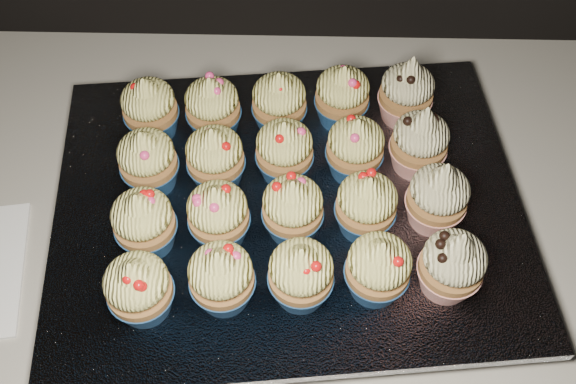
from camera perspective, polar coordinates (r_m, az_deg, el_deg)
name	(u,v)px	position (r m, az deg, el deg)	size (l,w,h in m)	color
cabinet	(407,367)	(1.16, 10.54, -15.03)	(2.40, 0.60, 0.86)	black
worktop	(467,229)	(0.77, 15.59, -3.17)	(2.44, 0.64, 0.04)	beige
baking_tray	(288,212)	(0.71, 0.00, -1.81)	(0.46, 0.35, 0.02)	black
foil_lining	(288,204)	(0.70, 0.00, -1.04)	(0.50, 0.39, 0.01)	silver
cupcake_0	(139,288)	(0.61, -13.10, -8.34)	(0.06, 0.06, 0.08)	navy
cupcake_1	(222,278)	(0.61, -5.93, -7.58)	(0.06, 0.06, 0.08)	navy
cupcake_2	(301,274)	(0.60, 1.15, -7.33)	(0.06, 0.06, 0.08)	navy
cupcake_3	(378,268)	(0.61, 8.00, -6.74)	(0.06, 0.06, 0.08)	navy
cupcake_4	(452,264)	(0.63, 14.39, -6.23)	(0.06, 0.06, 0.10)	#B52619
cupcake_5	(144,222)	(0.65, -12.67, -2.62)	(0.06, 0.06, 0.08)	navy
cupcake_6	(218,215)	(0.64, -6.21, -2.04)	(0.06, 0.06, 0.08)	navy
cupcake_7	(293,209)	(0.64, 0.42, -1.51)	(0.06, 0.06, 0.08)	navy
cupcake_8	(366,206)	(0.65, 6.95, -1.20)	(0.06, 0.06, 0.08)	navy
cupcake_9	(438,197)	(0.67, 13.16, -0.40)	(0.06, 0.06, 0.10)	#B52619
cupcake_10	(148,161)	(0.69, -12.34, 2.72)	(0.06, 0.06, 0.08)	navy
cupcake_11	(215,158)	(0.68, -6.48, 3.03)	(0.06, 0.06, 0.08)	navy
cupcake_12	(284,151)	(0.69, -0.32, 3.66)	(0.06, 0.06, 0.08)	navy
cupcake_13	(355,148)	(0.69, 5.98, 3.87)	(0.06, 0.06, 0.08)	navy
cupcake_14	(419,142)	(0.71, 11.61, 4.40)	(0.06, 0.06, 0.10)	#B52619
cupcake_15	(150,108)	(0.74, -12.18, 7.27)	(0.06, 0.06, 0.08)	navy
cupcake_16	(213,108)	(0.73, -6.70, 7.46)	(0.06, 0.06, 0.08)	navy
cupcake_17	(279,103)	(0.73, -0.78, 7.91)	(0.06, 0.06, 0.08)	navy
cupcake_18	(342,96)	(0.74, 4.83, 8.48)	(0.06, 0.06, 0.08)	navy
cupcake_19	(406,92)	(0.75, 10.48, 8.72)	(0.06, 0.06, 0.10)	#B52619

